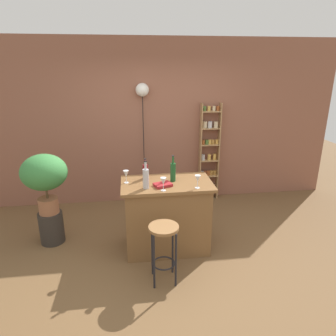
{
  "coord_description": "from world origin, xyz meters",
  "views": [
    {
      "loc": [
        -0.46,
        -3.28,
        2.37
      ],
      "look_at": [
        0.05,
        0.55,
        1.05
      ],
      "focal_mm": 32.62,
      "sensor_mm": 36.0,
      "label": 1
    }
  ],
  "objects": [
    {
      "name": "bottle_sauce_amber",
      "position": [
        -0.26,
        0.48,
        1.05
      ],
      "size": [
        0.07,
        0.07,
        0.27
      ],
      "color": "maroon",
      "rests_on": "kitchen_counter"
    },
    {
      "name": "spice_shelf",
      "position": [
        0.96,
        1.81,
        0.88
      ],
      "size": [
        0.35,
        0.14,
        1.75
      ],
      "color": "#A87F51",
      "rests_on": "ground"
    },
    {
      "name": "bottle_wine_red",
      "position": [
        -0.27,
        0.14,
        1.08
      ],
      "size": [
        0.07,
        0.07,
        0.35
      ],
      "color": "#B2B2B7",
      "rests_on": "kitchen_counter"
    },
    {
      "name": "bottle_spirits_clear",
      "position": [
        0.09,
        0.34,
        1.07
      ],
      "size": [
        0.07,
        0.07,
        0.34
      ],
      "color": "#194C23",
      "rests_on": "kitchen_counter"
    },
    {
      "name": "plant_stool",
      "position": [
        -1.57,
        0.64,
        0.22
      ],
      "size": [
        0.33,
        0.33,
        0.45
      ],
      "primitive_type": "cylinder",
      "color": "#2D2823",
      "rests_on": "ground"
    },
    {
      "name": "wine_glass_center",
      "position": [
        -0.51,
        0.35,
        1.06
      ],
      "size": [
        0.07,
        0.07,
        0.16
      ],
      "color": "silver",
      "rests_on": "kitchen_counter"
    },
    {
      "name": "cookbook",
      "position": [
        -0.06,
        0.18,
        0.96
      ],
      "size": [
        0.25,
        0.21,
        0.03
      ],
      "primitive_type": "cube",
      "rotation": [
        0.0,
        0.0,
        0.34
      ],
      "color": "maroon",
      "rests_on": "kitchen_counter"
    },
    {
      "name": "bar_stool",
      "position": [
        -0.12,
        -0.37,
        0.52
      ],
      "size": [
        0.34,
        0.34,
        0.7
      ],
      "color": "black",
      "rests_on": "ground"
    },
    {
      "name": "pendant_globe_light",
      "position": [
        -0.2,
        1.84,
        1.95
      ],
      "size": [
        0.22,
        0.22,
        2.08
      ],
      "color": "black",
      "rests_on": "ground"
    },
    {
      "name": "ground",
      "position": [
        0.0,
        0.0,
        0.0
      ],
      "size": [
        12.0,
        12.0,
        0.0
      ],
      "primitive_type": "plane",
      "color": "brown"
    },
    {
      "name": "wine_glass_right",
      "position": [
        0.35,
        0.07,
        1.06
      ],
      "size": [
        0.07,
        0.07,
        0.16
      ],
      "color": "silver",
      "rests_on": "kitchen_counter"
    },
    {
      "name": "kitchen_counter",
      "position": [
        0.0,
        0.3,
        0.48
      ],
      "size": [
        1.16,
        0.67,
        0.95
      ],
      "color": "brown",
      "rests_on": "ground"
    },
    {
      "name": "wine_glass_left",
      "position": [
        -0.07,
        0.04,
        1.06
      ],
      "size": [
        0.07,
        0.07,
        0.16
      ],
      "color": "silver",
      "rests_on": "kitchen_counter"
    },
    {
      "name": "back_wall",
      "position": [
        0.0,
        1.95,
        1.4
      ],
      "size": [
        6.4,
        0.1,
        2.8
      ],
      "primitive_type": "cube",
      "color": "#8C5642",
      "rests_on": "ground"
    },
    {
      "name": "potted_plant",
      "position": [
        -1.57,
        0.64,
        0.99
      ],
      "size": [
        0.6,
        0.54,
        0.83
      ],
      "color": "#935B3D",
      "rests_on": "plant_stool"
    }
  ]
}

